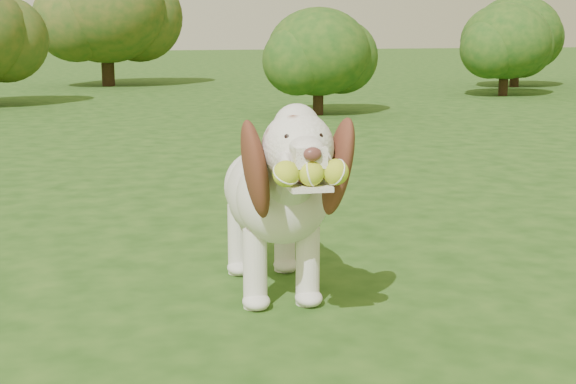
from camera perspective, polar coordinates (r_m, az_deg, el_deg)
name	(u,v)px	position (r m, az deg, el deg)	size (l,w,h in m)	color
ground	(426,309)	(3.12, 9.79, -8.18)	(80.00, 80.00, 0.00)	#1B3F12
dog	(275,191)	(3.11, -0.91, 0.09)	(0.48, 1.23, 0.80)	silver
shrub_i	(105,10)	(15.60, -12.86, 12.49)	(2.29, 2.29, 2.38)	#382314
shrub_d	(506,41)	(13.41, 15.21, 10.30)	(1.42, 1.42, 1.47)	#382314
shrub_f	(517,33)	(15.57, 15.96, 10.80)	(1.61, 1.61, 1.67)	#382314
shrub_c	(319,52)	(10.01, 2.18, 9.93)	(1.27, 1.27, 1.32)	#382314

